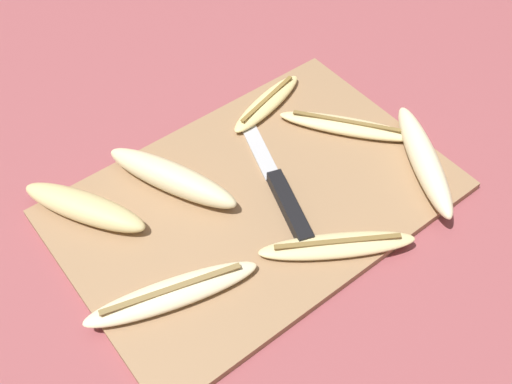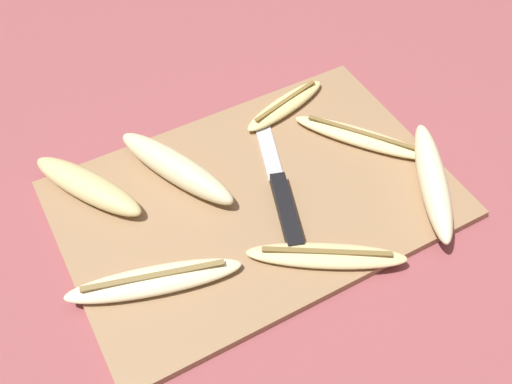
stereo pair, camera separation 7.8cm
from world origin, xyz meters
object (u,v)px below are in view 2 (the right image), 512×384
(knife, at_px, (283,201))
(banana_golden_short, at_px, (285,105))
(banana_spotted_left, at_px, (88,186))
(banana_mellow_near, at_px, (326,256))
(banana_cream_curved, at_px, (176,168))
(banana_bright_far, at_px, (433,180))
(banana_pale_long, at_px, (154,281))
(banana_ripe_center, at_px, (361,137))

(knife, distance_m, banana_golden_short, 0.18)
(banana_spotted_left, bearing_deg, banana_mellow_near, -47.64)
(banana_mellow_near, bearing_deg, banana_cream_curved, 116.50)
(banana_bright_far, distance_m, banana_cream_curved, 0.34)
(banana_bright_far, xyz_separation_m, banana_spotted_left, (-0.40, 0.21, -0.00))
(banana_pale_long, height_order, banana_cream_curved, banana_cream_curved)
(banana_pale_long, xyz_separation_m, banana_cream_curved, (0.09, 0.14, 0.01))
(banana_pale_long, relative_size, banana_bright_far, 1.09)
(banana_spotted_left, relative_size, banana_mellow_near, 0.93)
(banana_pale_long, relative_size, banana_cream_curved, 1.08)
(banana_ripe_center, xyz_separation_m, banana_mellow_near, (-0.15, -0.14, -0.00))
(knife, xyz_separation_m, banana_ripe_center, (0.15, 0.05, 0.00))
(banana_bright_far, xyz_separation_m, banana_cream_curved, (-0.29, 0.18, 0.00))
(banana_bright_far, bearing_deg, banana_spotted_left, 151.97)
(knife, height_order, banana_spotted_left, banana_spotted_left)
(banana_bright_far, xyz_separation_m, banana_golden_short, (-0.09, 0.23, -0.01))
(banana_bright_far, height_order, banana_mellow_near, banana_bright_far)
(banana_ripe_center, bearing_deg, banana_mellow_near, -136.66)
(banana_pale_long, relative_size, banana_spotted_left, 1.22)
(banana_bright_far, height_order, banana_golden_short, banana_bright_far)
(banana_ripe_center, bearing_deg, banana_golden_short, 118.53)
(banana_spotted_left, bearing_deg, banana_golden_short, 2.55)
(banana_cream_curved, xyz_separation_m, banana_golden_short, (0.20, 0.04, -0.01))
(banana_golden_short, bearing_deg, banana_spotted_left, -177.45)
(banana_bright_far, height_order, banana_spotted_left, banana_bright_far)
(banana_pale_long, xyz_separation_m, banana_golden_short, (0.29, 0.18, -0.00))
(banana_cream_curved, relative_size, banana_mellow_near, 1.05)
(banana_ripe_center, distance_m, banana_golden_short, 0.12)
(banana_spotted_left, bearing_deg, banana_pale_long, -82.79)
(knife, relative_size, banana_spotted_left, 1.28)
(banana_pale_long, bearing_deg, banana_spotted_left, 97.21)
(banana_spotted_left, distance_m, banana_golden_short, 0.31)
(banana_pale_long, distance_m, banana_spotted_left, 0.17)
(banana_cream_curved, distance_m, banana_spotted_left, 0.12)
(knife, xyz_separation_m, banana_bright_far, (0.18, -0.07, 0.01))
(banana_ripe_center, relative_size, banana_spotted_left, 1.02)
(banana_golden_short, bearing_deg, banana_cream_curved, -167.51)
(banana_ripe_center, xyz_separation_m, banana_pale_long, (-0.35, -0.08, 0.00))
(banana_bright_far, bearing_deg, banana_mellow_near, -171.92)
(banana_spotted_left, relative_size, banana_golden_short, 1.12)
(banana_golden_short, bearing_deg, banana_ripe_center, -61.47)
(banana_mellow_near, bearing_deg, banana_pale_long, 161.00)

